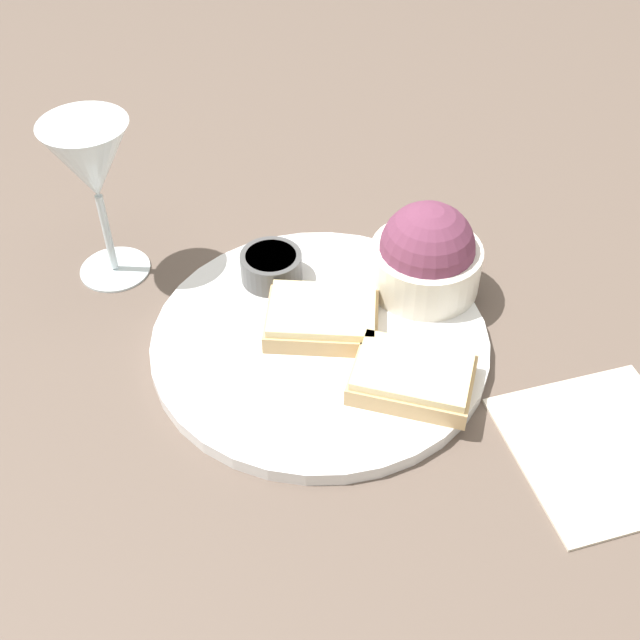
# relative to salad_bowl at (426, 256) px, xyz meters

# --- Properties ---
(ground_plane) EXTENTS (4.00, 4.00, 0.00)m
(ground_plane) POSITION_rel_salad_bowl_xyz_m (0.12, 0.04, -0.05)
(ground_plane) COLOR brown
(dinner_plate) EXTENTS (0.31, 0.31, 0.01)m
(dinner_plate) POSITION_rel_salad_bowl_xyz_m (0.12, 0.04, -0.04)
(dinner_plate) COLOR white
(dinner_plate) RESTS_ON ground_plane
(salad_bowl) EXTENTS (0.11, 0.11, 0.09)m
(salad_bowl) POSITION_rel_salad_bowl_xyz_m (0.00, 0.00, 0.00)
(salad_bowl) COLOR silver
(salad_bowl) RESTS_ON dinner_plate
(sauce_ramekin) EXTENTS (0.06, 0.06, 0.03)m
(sauce_ramekin) POSITION_rel_salad_bowl_xyz_m (0.14, -0.06, -0.02)
(sauce_ramekin) COLOR #4C4C4C
(sauce_ramekin) RESTS_ON dinner_plate
(cheese_toast_near) EXTENTS (0.12, 0.11, 0.03)m
(cheese_toast_near) POSITION_rel_salad_bowl_xyz_m (0.11, 0.03, -0.02)
(cheese_toast_near) COLOR tan
(cheese_toast_near) RESTS_ON dinner_plate
(cheese_toast_far) EXTENTS (0.13, 0.12, 0.03)m
(cheese_toast_far) POSITION_rel_salad_bowl_xyz_m (0.06, 0.12, -0.02)
(cheese_toast_far) COLOR tan
(cheese_toast_far) RESTS_ON dinner_plate
(wine_glass) EXTENTS (0.08, 0.08, 0.17)m
(wine_glass) POSITION_rel_salad_bowl_xyz_m (0.29, -0.14, 0.07)
(wine_glass) COLOR silver
(wine_glass) RESTS_ON ground_plane
(napkin) EXTENTS (0.15, 0.16, 0.01)m
(napkin) POSITION_rel_salad_bowl_xyz_m (-0.07, 0.22, -0.05)
(napkin) COLOR beige
(napkin) RESTS_ON ground_plane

